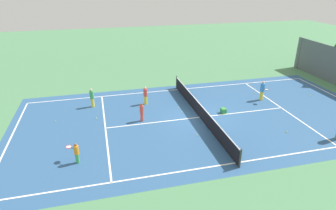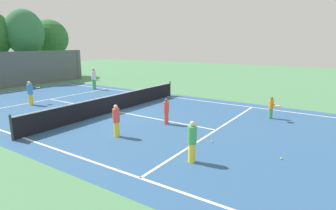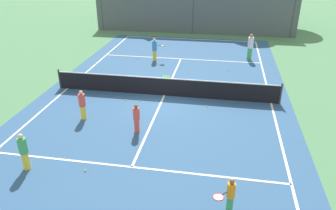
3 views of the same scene
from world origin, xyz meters
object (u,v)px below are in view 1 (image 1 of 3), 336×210
Objects in this scene: player_3 at (142,112)px; tennis_ball_5 at (178,108)px; player_4 at (145,95)px; ball_crate at (223,111)px; tennis_ball_1 at (182,112)px; tennis_ball_9 at (97,118)px; tennis_ball_10 at (56,121)px; player_5 at (76,153)px; tennis_ball_11 at (336,130)px; tennis_ball_4 at (252,83)px; tennis_ball_12 at (256,89)px; player_0 at (262,90)px; tennis_ball_2 at (197,135)px; tennis_ball_3 at (255,93)px; tennis_ball_8 at (310,95)px; player_1 at (92,98)px; tennis_ball_0 at (287,132)px.

tennis_ball_5 is at bearing 115.26° from player_3.
player_3 is 0.92× the size of player_4.
tennis_ball_1 is (-0.82, -2.83, -0.15)m from ball_crate.
player_4 is 4.10m from tennis_ball_9.
ball_crate is 6.45× the size of tennis_ball_10.
tennis_ball_11 is (0.40, 15.76, -0.58)m from player_5.
player_5 is (6.60, -4.79, -0.10)m from player_4.
tennis_ball_5 is at bearing 59.15° from player_4.
tennis_ball_4 is 14.46m from tennis_ball_9.
tennis_ball_12 is at bearing 105.90° from tennis_ball_5.
player_3 is at bearing -71.35° from tennis_ball_12.
player_0 is at bearing 89.95° from tennis_ball_10.
player_3 is 3.32m from tennis_ball_5.
player_3 is 3.10m from tennis_ball_1.
tennis_ball_1 is 1.00× the size of tennis_ball_5.
tennis_ball_2 is 1.00× the size of tennis_ball_4.
tennis_ball_2 is 8.78m from tennis_ball_3.
ball_crate is at bearing 82.49° from tennis_ball_10.
player_0 is 1.11× the size of player_4.
player_0 is 23.53× the size of tennis_ball_1.
ball_crate is at bearing 131.76° from tennis_ball_2.
tennis_ball_9 is (-0.05, -16.99, 0.00)m from tennis_ball_8.
player_3 is at bearing 44.84° from player_1.
tennis_ball_3 is at bearing 89.23° from player_4.
player_0 is 5.97m from tennis_ball_11.
tennis_ball_3 is (-2.81, 4.07, -0.15)m from ball_crate.
tennis_ball_0 is (6.49, 7.75, -0.68)m from player_4.
player_5 is 2.75× the size of ball_crate.
tennis_ball_9 is at bearing 167.72° from player_5.
ball_crate reaches higher than tennis_ball_4.
player_4 is (-2.71, 0.73, 0.06)m from player_3.
player_5 is at bearing -91.45° from tennis_ball_11.
tennis_ball_12 is at bearing -171.26° from tennis_ball_11.
player_5 is at bearing -89.48° from tennis_ball_0.
tennis_ball_2 is at bearing -70.96° from tennis_ball_8.
tennis_ball_5 and tennis_ball_10 have the same top height.
player_1 reaches higher than tennis_ball_4.
player_1 reaches higher than tennis_ball_9.
player_5 is 10.53m from ball_crate.
tennis_ball_0 is (5.06, -1.20, -0.77)m from player_0.
player_0 is 23.53× the size of tennis_ball_0.
ball_crate is 3.86m from tennis_ball_2.
tennis_ball_0 is (3.77, 8.48, -0.63)m from player_3.
player_4 reaches higher than ball_crate.
player_1 is at bearing -120.87° from tennis_ball_0.
player_5 reaches higher than tennis_ball_8.
player_0 is at bearing 81.54° from player_1.
tennis_ball_0 is 1.00× the size of tennis_ball_12.
player_5 is 12.56m from tennis_ball_0.
tennis_ball_10 is at bearing -94.60° from tennis_ball_1.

